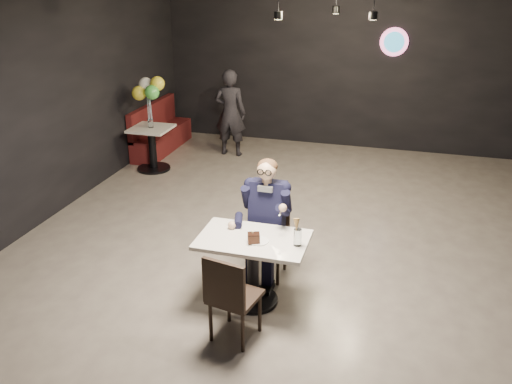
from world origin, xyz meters
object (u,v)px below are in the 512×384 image
(main_table, at_px, (253,270))
(booth_bench, at_px, (161,127))
(chair_near, at_px, (235,295))
(seated_man, at_px, (267,218))
(balloon_vase, at_px, (151,123))
(passerby, at_px, (230,113))
(chair_far, at_px, (267,239))
(side_table, at_px, (152,147))
(sundae_glass, at_px, (298,237))

(main_table, relative_size, booth_bench, 0.62)
(chair_near, xyz_separation_m, seated_man, (0.00, 1.14, 0.26))
(chair_near, height_order, seated_man, seated_man)
(main_table, height_order, booth_bench, booth_bench)
(balloon_vase, bearing_deg, passerby, 47.78)
(main_table, xyz_separation_m, passerby, (-1.74, 4.46, 0.41))
(chair_far, bearing_deg, passerby, 113.90)
(passerby, bearing_deg, chair_far, 112.26)
(balloon_vase, relative_size, passerby, 0.09)
(chair_near, height_order, passerby, passerby)
(side_table, height_order, balloon_vase, balloon_vase)
(sundae_glass, bearing_deg, seated_man, 128.53)
(main_table, distance_m, seated_man, 0.65)
(side_table, bearing_deg, balloon_vase, 0.00)
(main_table, relative_size, seated_man, 0.76)
(chair_near, relative_size, seated_man, 0.64)
(chair_far, height_order, passerby, passerby)
(seated_man, bearing_deg, side_table, 134.77)
(chair_far, bearing_deg, main_table, -90.00)
(chair_near, bearing_deg, passerby, 120.25)
(side_table, height_order, passerby, passerby)
(sundae_glass, xyz_separation_m, balloon_vase, (-3.22, 3.36, -0.02))
(main_table, height_order, sundae_glass, sundae_glass)
(sundae_glass, bearing_deg, chair_near, -128.86)
(main_table, bearing_deg, seated_man, 90.00)
(balloon_vase, xyz_separation_m, passerby, (1.03, 1.13, -0.03))
(side_table, xyz_separation_m, balloon_vase, (0.00, 0.00, 0.42))
(side_table, bearing_deg, main_table, -50.36)
(seated_man, height_order, sundae_glass, seated_man)
(seated_man, xyz_separation_m, balloon_vase, (-2.76, 2.78, 0.10))
(main_table, xyz_separation_m, side_table, (-2.76, 3.33, 0.03))
(booth_bench, relative_size, side_table, 2.21)
(seated_man, bearing_deg, passerby, 113.90)
(main_table, relative_size, chair_near, 1.20)
(chair_near, bearing_deg, balloon_vase, 136.43)
(main_table, bearing_deg, side_table, 129.64)
(booth_bench, bearing_deg, side_table, -73.30)
(main_table, relative_size, side_table, 1.36)
(chair_far, xyz_separation_m, chair_near, (0.00, -1.14, 0.00))
(main_table, relative_size, passerby, 0.70)
(main_table, relative_size, chair_far, 1.20)
(chair_far, distance_m, side_table, 3.92)
(main_table, bearing_deg, chair_far, 90.00)
(side_table, bearing_deg, chair_far, -45.23)
(passerby, bearing_deg, booth_bench, 4.01)
(chair_far, distance_m, passerby, 4.29)
(sundae_glass, distance_m, balloon_vase, 4.65)
(chair_near, xyz_separation_m, sundae_glass, (0.46, 0.57, 0.38))
(side_table, bearing_deg, booth_bench, 106.70)
(balloon_vase, bearing_deg, sundae_glass, -46.21)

